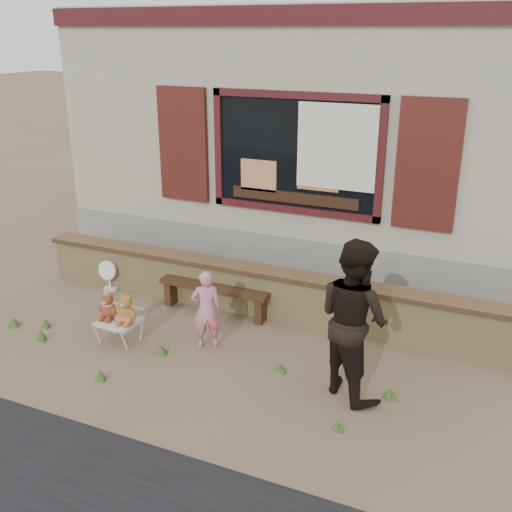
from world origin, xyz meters
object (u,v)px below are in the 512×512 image
at_px(teddy_bear_right, 127,308).
at_px(child, 206,309).
at_px(folding_chair, 119,322).
at_px(teddy_bear_left, 108,305).
at_px(bench, 216,292).
at_px(adult, 354,319).

xyz_separation_m(teddy_bear_right, child, (0.91, 0.35, 0.01)).
relative_size(folding_chair, teddy_bear_left, 1.33).
height_order(bench, folding_chair, bench).
xyz_separation_m(folding_chair, adult, (2.93, 0.10, 0.60)).
distance_m(folding_chair, child, 1.13).
bearing_deg(teddy_bear_right, folding_chair, -180.00).
distance_m(bench, adult, 2.57).
relative_size(teddy_bear_left, child, 0.36).
height_order(bench, adult, adult).
bearing_deg(adult, bench, 7.16).
bearing_deg(child, folding_chair, -12.09).
bearing_deg(folding_chair, teddy_bear_right, 0.00).
bearing_deg(adult, child, 27.05).
distance_m(folding_chair, teddy_bear_right, 0.26).
relative_size(bench, folding_chair, 3.31).
distance_m(teddy_bear_left, child, 1.24).
xyz_separation_m(teddy_bear_left, adult, (3.07, 0.10, 0.39)).
relative_size(folding_chair, child, 0.48).
relative_size(bench, child, 1.60).
relative_size(bench, teddy_bear_left, 4.39).
bearing_deg(child, bench, -99.21).
relative_size(bench, teddy_bear_right, 4.11).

